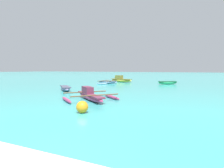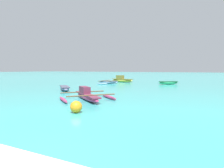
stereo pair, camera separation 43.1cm
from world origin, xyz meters
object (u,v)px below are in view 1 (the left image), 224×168
at_px(moored_boat_0, 107,82).
at_px(moored_boat_4, 168,83).
at_px(moored_boat_1, 121,80).
at_px(mooring_buoy_0, 82,107).
at_px(moored_boat_2, 90,96).
at_px(moored_boat_3, 65,88).

bearing_deg(moored_boat_0, moored_boat_4, 18.04).
xyz_separation_m(moored_boat_1, moored_boat_4, (6.89, -1.59, -0.12)).
distance_m(moored_boat_0, moored_boat_1, 3.92).
relative_size(moored_boat_4, mooring_buoy_0, 4.52).
bearing_deg(moored_boat_0, mooring_buoy_0, -66.64).
bearing_deg(mooring_buoy_0, moored_boat_2, 117.15).
height_order(moored_boat_1, mooring_buoy_0, moored_boat_1).
height_order(moored_boat_4, mooring_buoy_0, mooring_buoy_0).
distance_m(moored_boat_0, moored_boat_4, 7.46).
height_order(moored_boat_0, mooring_buoy_0, mooring_buoy_0).
distance_m(moored_boat_1, moored_boat_2, 16.96).
bearing_deg(moored_boat_4, moored_boat_0, 162.44).
height_order(moored_boat_2, moored_boat_3, moored_boat_2).
bearing_deg(mooring_buoy_0, moored_boat_3, 133.16).
bearing_deg(mooring_buoy_0, moored_boat_1, 108.57).
xyz_separation_m(moored_boat_0, moored_boat_3, (0.39, -8.80, 0.01)).
bearing_deg(moored_boat_3, moored_boat_4, 103.19).
xyz_separation_m(moored_boat_0, mooring_buoy_0, (6.76, -15.59, 0.06)).
bearing_deg(moored_boat_3, moored_boat_1, 135.10).
distance_m(moored_boat_0, moored_boat_3, 8.81).
xyz_separation_m(moored_boat_2, moored_boat_4, (2.01, 14.65, -0.03)).
bearing_deg(moored_boat_2, mooring_buoy_0, -23.48).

